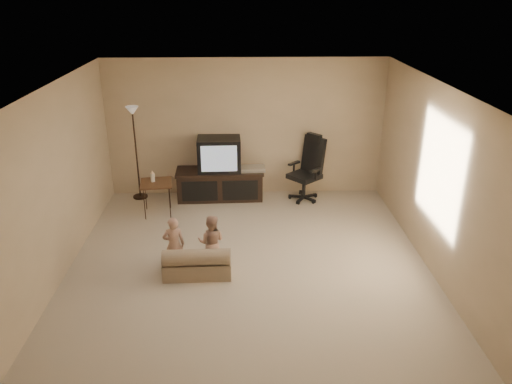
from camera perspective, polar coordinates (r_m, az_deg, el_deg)
floor at (r=7.04m, az=-0.83°, el=-8.64°), size 5.50×5.50×0.00m
room_shell at (r=6.38m, az=-0.91°, el=3.08°), size 5.50×5.50×5.50m
tv_stand at (r=9.09m, az=-4.12°, el=2.13°), size 1.62×0.63×1.15m
office_chair at (r=9.09m, az=5.86°, el=1.78°), size 0.78×0.78×1.20m
side_table at (r=8.57m, az=-11.38°, el=0.99°), size 0.58×0.58×0.78m
floor_lamp at (r=9.09m, az=-13.74°, el=6.64°), size 0.27×0.27×1.71m
child_sofa at (r=6.84m, az=-6.73°, el=-8.07°), size 0.92×0.53×0.44m
toddler_left at (r=6.85m, az=-9.36°, el=-5.99°), size 0.33×0.27×0.82m
toddler_right at (r=6.89m, az=-5.13°, el=-5.71°), size 0.41×0.26×0.79m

